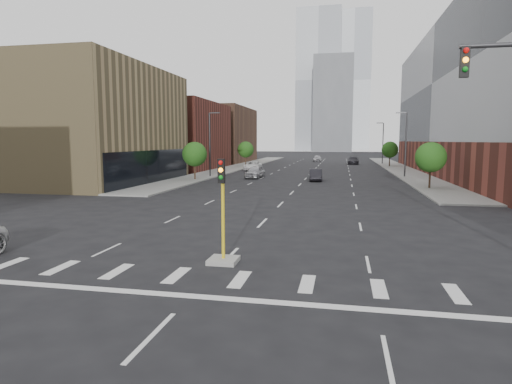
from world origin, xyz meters
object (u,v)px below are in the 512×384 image
(median_traffic_signal, at_px, (223,240))
(car_near_left, at_px, (255,172))
(car_distant, at_px, (317,158))
(car_deep_right, at_px, (353,161))
(car_far_left, at_px, (253,166))
(car_mid_right, at_px, (316,175))

(median_traffic_signal, relative_size, car_near_left, 0.88)
(car_near_left, relative_size, car_distant, 1.04)
(car_deep_right, bearing_deg, car_far_left, -124.47)
(car_far_left, height_order, car_distant, car_distant)
(car_far_left, distance_m, car_deep_right, 28.99)
(car_mid_right, bearing_deg, median_traffic_signal, -97.04)
(car_near_left, bearing_deg, car_far_left, 106.33)
(car_near_left, relative_size, car_mid_right, 1.09)
(car_deep_right, bearing_deg, car_near_left, -107.13)
(car_near_left, height_order, car_deep_right, car_near_left)
(car_mid_right, relative_size, car_deep_right, 0.80)
(car_far_left, bearing_deg, car_near_left, -78.33)
(car_near_left, distance_m, car_distant, 49.12)
(median_traffic_signal, height_order, car_far_left, median_traffic_signal)
(car_far_left, bearing_deg, car_mid_right, -57.01)
(median_traffic_signal, xyz_separation_m, car_deep_right, (7.23, 79.11, -0.15))
(car_near_left, relative_size, car_deep_right, 0.87)
(car_mid_right, bearing_deg, car_deep_right, 77.15)
(car_far_left, bearing_deg, median_traffic_signal, -80.65)
(car_near_left, height_order, car_mid_right, car_near_left)
(median_traffic_signal, relative_size, car_deep_right, 0.77)
(car_mid_right, height_order, car_distant, car_distant)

